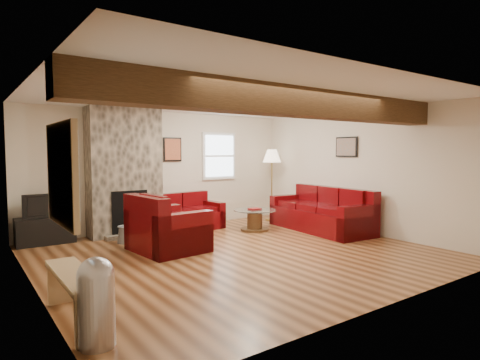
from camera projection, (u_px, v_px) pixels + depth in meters
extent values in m
plane|color=#5B3218|center=(239.00, 253.00, 6.53)|extent=(8.00, 8.00, 0.00)
plane|color=silver|center=(239.00, 98.00, 6.36)|extent=(8.00, 8.00, 0.00)
plane|color=#EEE0C4|center=(166.00, 170.00, 8.68)|extent=(8.00, 0.00, 8.00)
plane|color=#EEE0C4|center=(391.00, 189.00, 4.21)|extent=(8.00, 0.00, 8.00)
plane|color=#EEE0C4|center=(31.00, 186.00, 4.71)|extent=(0.00, 7.50, 7.50)
plane|color=#EEE0C4|center=(359.00, 171.00, 8.18)|extent=(0.00, 7.50, 7.50)
cube|color=black|center=(293.00, 102.00, 5.36)|extent=(6.00, 0.36, 0.38)
cube|color=#353029|center=(125.00, 172.00, 7.89)|extent=(1.40, 0.50, 2.50)
cube|color=black|center=(130.00, 214.00, 7.75)|extent=(0.70, 0.06, 0.90)
cube|color=#353029|center=(131.00, 235.00, 7.74)|extent=(1.00, 0.25, 0.08)
cylinder|color=#412514|center=(255.00, 229.00, 8.44)|extent=(0.60, 0.60, 0.04)
cylinder|color=#412514|center=(255.00, 221.00, 8.42)|extent=(0.32, 0.32, 0.40)
cylinder|color=white|center=(255.00, 210.00, 8.41)|extent=(0.89, 0.89, 0.02)
cube|color=maroon|center=(255.00, 209.00, 8.41)|extent=(0.25, 0.18, 0.03)
cube|color=black|center=(45.00, 231.00, 7.15)|extent=(0.97, 0.39, 0.49)
imported|color=black|center=(45.00, 205.00, 7.12)|extent=(0.74, 0.10, 0.42)
cylinder|color=#A88E46|center=(272.00, 219.00, 9.69)|extent=(0.31, 0.31, 0.03)
cylinder|color=#A88E46|center=(272.00, 189.00, 9.64)|extent=(0.03, 0.03, 1.53)
cone|color=#FFE5C1|center=(272.00, 156.00, 9.59)|extent=(0.44, 0.44, 0.31)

